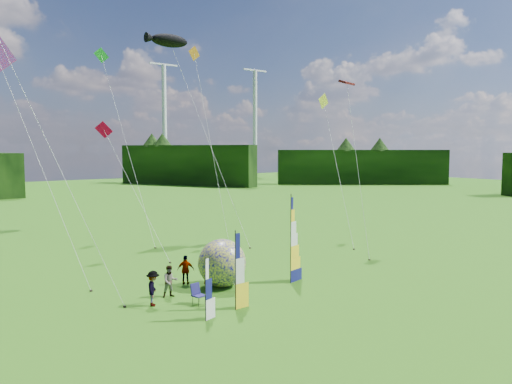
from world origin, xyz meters
TOP-DOWN VIEW (x-y plane):
  - ground at (0.00, 0.00)m, footprint 220.00×220.00m
  - treeline_ring at (0.00, 0.00)m, footprint 210.00×210.00m
  - turbine_left at (70.00, 95.00)m, footprint 8.00×1.20m
  - turbine_right at (45.00, 102.00)m, footprint 8.00×1.20m
  - feather_banner_main at (1.31, 3.65)m, footprint 1.36×0.43m
  - side_banner_left at (-4.09, 1.69)m, footprint 1.05×0.15m
  - side_banner_far at (-6.12, 1.23)m, footprint 0.86×0.35m
  - bol_inflatable at (-2.27, 5.53)m, footprint 3.59×3.59m
  - spectator_a at (-3.39, 5.34)m, footprint 0.65×0.64m
  - spectator_b at (-5.59, 5.59)m, footprint 0.90×0.58m
  - spectator_c at (-6.98, 4.78)m, footprint 0.98×1.21m
  - spectator_d at (-3.67, 7.24)m, footprint 1.03×0.96m
  - camp_chair at (-5.07, 3.53)m, footprint 0.72×0.72m
  - kite_whale at (5.36, 19.09)m, footprint 9.40×15.87m
  - kite_rainbow_delta at (-10.05, 12.60)m, footprint 10.03×12.66m
  - kite_parafoil at (11.34, 7.26)m, footprint 6.89×8.77m
  - small_kite_red at (-2.74, 15.95)m, footprint 6.38×9.60m
  - small_kite_orange at (5.11, 17.99)m, footprint 5.67×10.73m
  - small_kite_yellow at (13.66, 11.42)m, footprint 7.16×10.17m
  - small_kite_pink at (-10.83, 8.27)m, footprint 7.97×8.49m
  - small_kite_green at (-0.12, 23.41)m, footprint 4.29×13.47m

SIDE VIEW (x-z plane):
  - ground at x=0.00m, z-range 0.00..0.00m
  - camp_chair at x=-5.07m, z-range 0.00..1.08m
  - spectator_a at x=-3.39m, z-range 0.00..1.50m
  - spectator_b at x=-5.59m, z-range 0.00..1.71m
  - spectator_d at x=-3.67m, z-range 0.00..1.71m
  - spectator_c at x=-6.98m, z-range 0.00..1.79m
  - bol_inflatable at x=-2.27m, z-range 0.00..2.76m
  - side_banner_far at x=-6.12m, z-range 0.00..2.90m
  - side_banner_left at x=-4.09m, z-range 0.00..3.80m
  - feather_banner_main at x=1.31m, z-range 0.00..5.09m
  - treeline_ring at x=0.00m, z-range 0.00..8.00m
  - small_kite_red at x=-2.74m, z-range 0.00..10.43m
  - small_kite_yellow at x=13.66m, z-range 0.00..13.48m
  - kite_parafoil at x=11.34m, z-range 0.00..14.79m
  - kite_rainbow_delta at x=-10.05m, z-range 0.00..15.80m
  - small_kite_pink at x=-10.83m, z-range 0.00..17.41m
  - small_kite_orange at x=5.11m, z-range 0.00..17.62m
  - small_kite_green at x=-0.12m, z-range 0.00..17.84m
  - kite_whale at x=5.36m, z-range 0.00..19.87m
  - turbine_left at x=70.00m, z-range 0.00..30.00m
  - turbine_right at x=45.00m, z-range 0.00..30.00m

